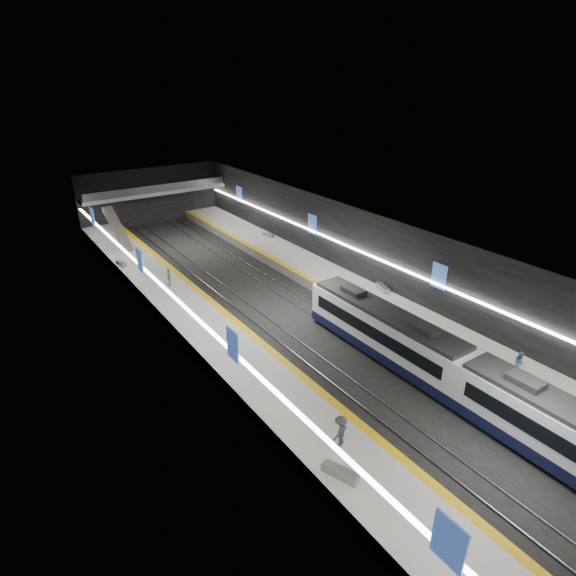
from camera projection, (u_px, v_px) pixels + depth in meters
ground at (290, 317)px, 43.71m from camera, size 70.00×70.00×0.00m
ceiling at (290, 233)px, 40.37m from camera, size 20.00×70.00×0.04m
wall_left at (183, 306)px, 36.93m from camera, size 0.04×70.00×8.00m
wall_right at (374, 254)px, 47.15m from camera, size 0.04×70.00×8.00m
wall_back at (151, 196)px, 68.32m from camera, size 20.00×0.04×8.00m
platform_left at (215, 336)px, 39.67m from camera, size 5.00×70.00×1.00m
tile_surface_left at (215, 331)px, 39.46m from camera, size 5.00×70.00×0.02m
tactile_strip_left at (238, 323)px, 40.58m from camera, size 0.60×70.00×0.02m
platform_right at (352, 292)px, 47.34m from camera, size 5.00×70.00×1.00m
tile_surface_right at (353, 288)px, 47.13m from camera, size 5.00×70.00×0.02m
tactile_strip_right at (335, 293)px, 46.00m from camera, size 0.60×70.00×0.02m
rails at (290, 317)px, 43.69m from camera, size 6.52×70.00×0.12m
train at (466, 377)px, 31.47m from camera, size 2.69×30.04×3.60m
ad_posters at (283, 268)px, 42.58m from camera, size 19.94×53.50×2.20m
cove_light_left at (185, 307)px, 37.11m from camera, size 0.25×68.60×0.12m
cove_light_right at (372, 256)px, 47.14m from camera, size 0.25×68.60×0.12m
mezzanine_bridge at (155, 192)px, 66.33m from camera, size 20.00×3.00×1.50m
escalator at (117, 229)px, 58.19m from camera, size 1.20×7.50×3.92m
bench_left_near at (340, 473)px, 25.31m from camera, size 1.24×2.12×0.50m
bench_left_far at (121, 264)px, 52.37m from camera, size 0.73×1.77×0.42m
bench_right_near at (383, 288)px, 46.51m from camera, size 1.14×2.08×0.49m
bench_right_far at (268, 235)px, 61.27m from camera, size 0.77×1.69×0.40m
passenger_right_b at (520, 363)px, 33.62m from camera, size 1.06×1.03×1.71m
passenger_left_a at (169, 277)px, 47.33m from camera, size 0.62×1.11×1.78m
passenger_left_b at (340, 431)px, 27.13m from camera, size 1.44×1.10×1.97m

